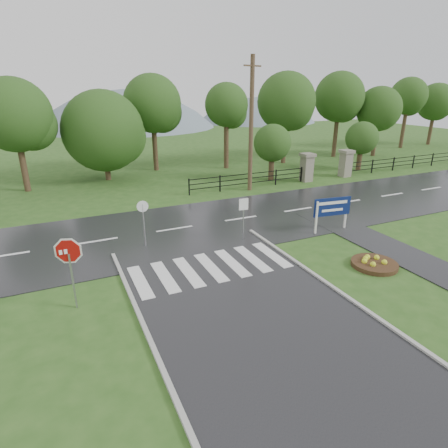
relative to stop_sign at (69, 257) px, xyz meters
name	(u,v)px	position (x,y,z in m)	size (l,w,h in m)	color
ground	(273,335)	(5.40, -4.21, -1.93)	(120.00, 120.00, 0.00)	#2A501A
main_road	(175,230)	(5.40, 5.79, -1.93)	(90.00, 8.00, 0.04)	black
walkway	(378,244)	(13.90, -0.21, -1.93)	(2.20, 11.00, 0.04)	#2B2B2D
crosswalk	(211,267)	(5.40, 0.79, -1.87)	(6.50, 2.80, 0.02)	silver
pillar_west	(307,167)	(18.40, 11.79, -0.75)	(1.00, 1.00, 2.24)	gray
pillar_east	(346,163)	(22.40, 11.79, -0.75)	(1.00, 1.00, 2.24)	gray
fence_west	(249,179)	(13.15, 11.79, -1.20)	(9.58, 0.08, 1.20)	black
fence_east	(433,158)	(33.15, 11.79, -1.19)	(20.58, 0.08, 1.20)	black
hills	(110,209)	(8.89, 60.79, -17.46)	(102.00, 48.00, 48.00)	slate
treeline	(136,175)	(6.40, 19.79, -1.93)	(83.20, 5.20, 10.00)	#1F4214
stop_sign	(69,257)	(0.00, 0.00, 0.00)	(1.17, 0.42, 2.78)	#939399
estate_billboard	(332,208)	(12.83, 2.11, -0.65)	(2.10, 0.34, 1.85)	silver
flower_bed	(374,263)	(11.83, -1.97, -1.78)	(1.93, 1.93, 0.39)	#332111
reg_sign_small	(243,211)	(8.11, 3.04, -0.41)	(0.48, 0.08, 2.14)	#939399
reg_sign_round	(143,218)	(3.43, 4.17, -0.47)	(0.54, 0.10, 2.31)	#939399
utility_pole_east	(251,125)	(12.95, 11.29, 2.76)	(1.59, 0.62, 9.22)	#473523
entrance_tree_left	(272,143)	(16.01, 13.29, 1.05)	(2.95, 2.95, 4.49)	#3D2B1C
entrance_tree_right	(362,138)	(25.34, 13.29, 0.94)	(2.87, 2.87, 4.33)	#3D2B1C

